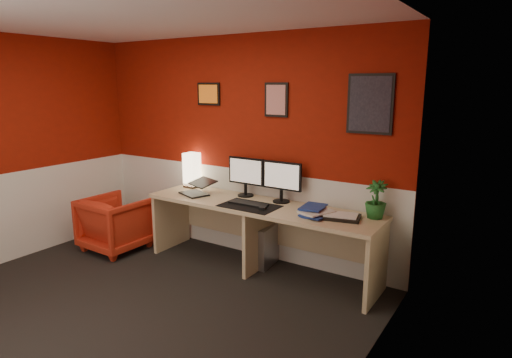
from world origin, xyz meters
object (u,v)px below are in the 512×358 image
object	(u,v)px
zen_tray	(341,217)
pc_tower	(265,244)
desk	(259,237)
monitor_left	(245,171)
laptop	(194,185)
shoji_lamp	(192,171)
monitor_right	(282,176)
armchair	(116,223)
potted_plant	(376,199)

from	to	relation	value
zen_tray	pc_tower	distance (m)	1.08
desk	monitor_left	bearing A→B (deg)	146.27
laptop	shoji_lamp	bearing A→B (deg)	154.06
pc_tower	desk	bearing A→B (deg)	-85.44
laptop	pc_tower	size ratio (longest dim) A/B	0.73
monitor_right	armchair	bearing A→B (deg)	-161.96
potted_plant	zen_tray	bearing A→B (deg)	-143.81
laptop	potted_plant	distance (m)	2.03
desk	monitor_left	world-z (taller)	monitor_left
shoji_lamp	potted_plant	distance (m)	2.28
desk	zen_tray	world-z (taller)	zen_tray
desk	shoji_lamp	world-z (taller)	shoji_lamp
shoji_lamp	armchair	xyz separation A→B (m)	(-0.66, -0.65, -0.61)
desk	monitor_right	distance (m)	0.70
shoji_lamp	monitor_left	xyz separation A→B (m)	(0.80, -0.01, 0.09)
shoji_lamp	pc_tower	distance (m)	1.29
monitor_right	armchair	size ratio (longest dim) A/B	0.81
potted_plant	armchair	size ratio (longest dim) A/B	0.50
desk	pc_tower	distance (m)	0.22
shoji_lamp	zen_tray	world-z (taller)	shoji_lamp
shoji_lamp	laptop	bearing A→B (deg)	-46.34
desk	monitor_right	xyz separation A→B (m)	(0.15, 0.20, 0.66)
laptop	monitor_right	world-z (taller)	monitor_right
armchair	zen_tray	bearing A→B (deg)	-169.62
pc_tower	armchair	distance (m)	1.84
shoji_lamp	monitor_right	xyz separation A→B (m)	(1.26, -0.02, 0.09)
monitor_right	shoji_lamp	bearing A→B (deg)	179.06
shoji_lamp	monitor_right	world-z (taller)	monitor_right
zen_tray	potted_plant	distance (m)	0.36
laptop	armchair	xyz separation A→B (m)	(-0.93, -0.36, -0.52)
monitor_right	zen_tray	world-z (taller)	monitor_right
monitor_left	potted_plant	xyz separation A→B (m)	(1.48, -0.02, -0.11)
monitor_left	monitor_right	xyz separation A→B (m)	(0.46, -0.01, 0.00)
shoji_lamp	laptop	xyz separation A→B (m)	(0.27, -0.28, -0.09)
monitor_right	zen_tray	bearing A→B (deg)	-14.92
zen_tray	pc_tower	xyz separation A→B (m)	(-0.93, 0.17, -0.52)
monitor_right	pc_tower	size ratio (longest dim) A/B	1.29
armchair	potted_plant	bearing A→B (deg)	-166.78
shoji_lamp	monitor_left	bearing A→B (deg)	-0.99
monitor_right	potted_plant	bearing A→B (deg)	-0.54
laptop	monitor_right	xyz separation A→B (m)	(0.99, 0.26, 0.18)
monitor_right	monitor_left	bearing A→B (deg)	179.15
monitor_right	pc_tower	bearing A→B (deg)	-169.11
laptop	monitor_right	size ratio (longest dim) A/B	0.57
laptop	zen_tray	distance (m)	1.75
desk	shoji_lamp	xyz separation A→B (m)	(-1.11, 0.22, 0.56)
zen_tray	potted_plant	xyz separation A→B (m)	(0.26, 0.19, 0.16)
laptop	armchair	bearing A→B (deg)	-138.19
laptop	zen_tray	world-z (taller)	laptop
pc_tower	armchair	size ratio (longest dim) A/B	0.63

